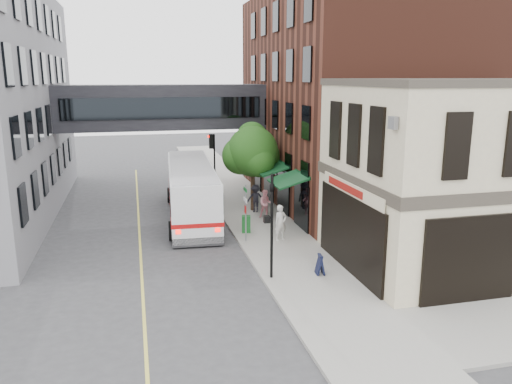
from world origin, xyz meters
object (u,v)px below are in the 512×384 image
pedestrian_a (281,223)px  pedestrian_c (256,198)px  newspaper_box (246,224)px  sandwich_board (320,264)px  bus (191,188)px  pedestrian_b (266,204)px

pedestrian_a → pedestrian_c: pedestrian_a is taller
newspaper_box → sandwich_board: newspaper_box is taller
bus → pedestrian_a: size_ratio=6.44×
pedestrian_b → pedestrian_c: pedestrian_c is taller
pedestrian_a → pedestrian_c: bearing=74.0°
pedestrian_a → newspaper_box: (-1.45, 1.77, -0.48)m
newspaper_box → sandwich_board: (1.80, -6.61, -0.03)m
pedestrian_a → newspaper_box: 2.34m
pedestrian_c → sandwich_board: (0.29, -10.59, -0.44)m
pedestrian_a → sandwich_board: 4.88m
pedestrian_a → newspaper_box: size_ratio=2.03×
pedestrian_a → newspaper_box: pedestrian_a is taller
pedestrian_b → sandwich_board: size_ratio=1.96×
bus → pedestrian_c: size_ratio=6.91×
pedestrian_a → sandwich_board: size_ratio=2.14×
bus → sandwich_board: (4.30, -10.95, -1.22)m
pedestrian_b → newspaper_box: bearing=-115.7°
bus → pedestrian_b: size_ratio=7.03×
sandwich_board → pedestrian_a: bearing=100.3°
bus → pedestrian_c: bearing=-5.1°
bus → pedestrian_a: (3.94, -6.10, -0.72)m
pedestrian_c → sandwich_board: 10.60m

